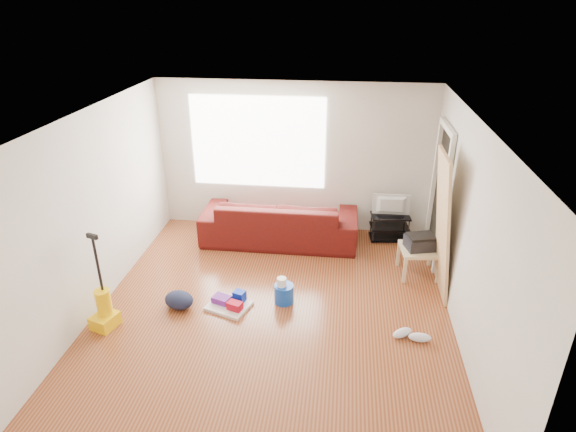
# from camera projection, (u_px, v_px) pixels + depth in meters

# --- Properties ---
(room) EXTENTS (4.51, 5.01, 2.51)m
(room) POSITION_uv_depth(u_px,v_px,m) (279.00, 220.00, 5.79)
(room) COLOR brown
(room) RESTS_ON ground
(sofa) EXTENTS (2.50, 0.98, 0.73)m
(sofa) POSITION_uv_depth(u_px,v_px,m) (280.00, 240.00, 7.97)
(sofa) COLOR #380B0E
(sofa) RESTS_ON ground
(tv_stand) EXTENTS (0.65, 0.42, 0.43)m
(tv_stand) POSITION_uv_depth(u_px,v_px,m) (389.00, 227.00, 7.92)
(tv_stand) COLOR black
(tv_stand) RESTS_ON ground
(tv) EXTENTS (0.60, 0.08, 0.35)m
(tv) POSITION_uv_depth(u_px,v_px,m) (391.00, 206.00, 7.76)
(tv) COLOR black
(tv) RESTS_ON tv_stand
(side_table) EXTENTS (0.57, 0.57, 0.42)m
(side_table) POSITION_uv_depth(u_px,v_px,m) (419.00, 252.00, 6.88)
(side_table) COLOR tan
(side_table) RESTS_ON ground
(printer) EXTENTS (0.47, 0.40, 0.21)m
(printer) POSITION_uv_depth(u_px,v_px,m) (421.00, 242.00, 6.81)
(printer) COLOR black
(printer) RESTS_ON side_table
(bucket) EXTENTS (0.26, 0.26, 0.26)m
(bucket) POSITION_uv_depth(u_px,v_px,m) (284.00, 302.00, 6.40)
(bucket) COLOR blue
(bucket) RESTS_ON ground
(toilet_paper) EXTENTS (0.13, 0.13, 0.12)m
(toilet_paper) POSITION_uv_depth(u_px,v_px,m) (282.00, 290.00, 6.31)
(toilet_paper) COLOR white
(toilet_paper) RESTS_ON bucket
(cleaning_tray) EXTENTS (0.63, 0.56, 0.19)m
(cleaning_tray) POSITION_uv_depth(u_px,v_px,m) (230.00, 303.00, 6.27)
(cleaning_tray) COLOR silver
(cleaning_tray) RESTS_ON ground
(backpack) EXTENTS (0.48, 0.43, 0.22)m
(backpack) POSITION_uv_depth(u_px,v_px,m) (180.00, 307.00, 6.30)
(backpack) COLOR black
(backpack) RESTS_ON ground
(sneakers) EXTENTS (0.48, 0.25, 0.11)m
(sneakers) POSITION_uv_depth(u_px,v_px,m) (411.00, 335.00, 5.70)
(sneakers) COLOR silver
(sneakers) RESTS_ON ground
(vacuum) EXTENTS (0.34, 0.36, 1.24)m
(vacuum) POSITION_uv_depth(u_px,v_px,m) (104.00, 310.00, 5.86)
(vacuum) COLOR #FFC405
(vacuum) RESTS_ON ground
(door_panel) EXTENTS (0.25, 0.79, 1.96)m
(door_panel) POSITION_uv_depth(u_px,v_px,m) (433.00, 290.00, 6.65)
(door_panel) COLOR tan
(door_panel) RESTS_ON ground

